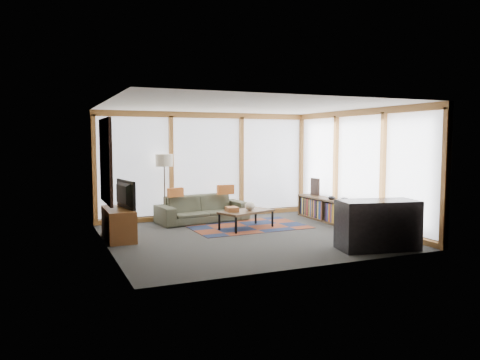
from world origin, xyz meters
name	(u,v)px	position (x,y,z in m)	size (l,w,h in m)	color
ground	(248,236)	(0.00, 0.00, 0.00)	(5.50, 5.50, 0.00)	#2A2A27
room_envelope	(258,158)	(0.49, 0.56, 1.54)	(5.52, 5.02, 2.62)	#40342E
rug	(247,226)	(0.41, 0.93, 0.01)	(2.55, 1.64, 0.01)	brown
sofa	(202,209)	(-0.32, 1.90, 0.31)	(2.13, 0.83, 0.62)	#383828
pillow_left	(176,192)	(-0.97, 1.89, 0.73)	(0.38, 0.11, 0.21)	#B15C26
pillow_right	(226,190)	(0.28, 1.92, 0.74)	(0.41, 0.12, 0.23)	#B15C26
floor_lamp	(165,189)	(-1.17, 2.11, 0.80)	(0.40, 0.40, 1.60)	black
coffee_table	(246,220)	(0.28, 0.69, 0.20)	(1.20, 0.60, 0.40)	#382A17
book_stack	(232,209)	(-0.06, 0.69, 0.45)	(0.24, 0.30, 0.10)	#95572C
vase	(250,206)	(0.36, 0.68, 0.50)	(0.22, 0.22, 0.19)	beige
bookshelf	(329,210)	(2.43, 0.73, 0.27)	(0.40, 2.18, 0.55)	#382A17
bowl_a	(345,200)	(2.45, 0.14, 0.59)	(0.20, 0.20, 0.10)	black
bowl_b	(332,198)	(2.39, 0.57, 0.59)	(0.17, 0.17, 0.09)	black
shelf_picture	(315,187)	(2.53, 1.49, 0.76)	(0.04, 0.32, 0.43)	black
tv_console	(119,224)	(-2.45, 0.70, 0.30)	(0.50, 1.21, 0.61)	brown
television	(121,194)	(-2.39, 0.69, 0.88)	(0.96, 0.13, 0.55)	black
bar_counter	(378,225)	(1.63, -1.96, 0.44)	(1.38, 0.65, 0.88)	black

